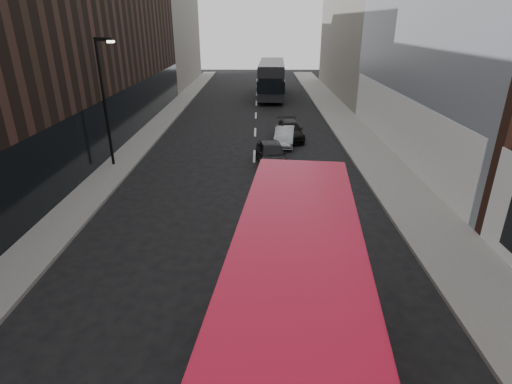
{
  "coord_description": "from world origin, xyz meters",
  "views": [
    {
      "loc": [
        0.3,
        -4.25,
        7.9
      ],
      "look_at": [
        0.2,
        8.36,
        2.5
      ],
      "focal_mm": 28.0,
      "sensor_mm": 36.0,
      "label": 1
    }
  ],
  "objects_px": {
    "car_c": "(290,130)",
    "car_a": "(272,154)",
    "grey_bus": "(272,78)",
    "street_lamp": "(105,95)",
    "car_b": "(284,136)",
    "red_bus": "(293,348)"
  },
  "relations": [
    {
      "from": "grey_bus",
      "to": "car_c",
      "type": "height_order",
      "value": "grey_bus"
    },
    {
      "from": "red_bus",
      "to": "car_c",
      "type": "xyz_separation_m",
      "value": [
        1.61,
        22.83,
        -1.78
      ]
    },
    {
      "from": "red_bus",
      "to": "street_lamp",
      "type": "bearing_deg",
      "value": 125.38
    },
    {
      "from": "red_bus",
      "to": "car_b",
      "type": "xyz_separation_m",
      "value": [
        1.12,
        21.26,
        -1.79
      ]
    },
    {
      "from": "car_a",
      "to": "car_b",
      "type": "xyz_separation_m",
      "value": [
        1.01,
        4.31,
        -0.1
      ]
    },
    {
      "from": "car_a",
      "to": "car_b",
      "type": "height_order",
      "value": "car_a"
    },
    {
      "from": "grey_bus",
      "to": "car_b",
      "type": "height_order",
      "value": "grey_bus"
    },
    {
      "from": "car_b",
      "to": "car_c",
      "type": "distance_m",
      "value": 1.64
    },
    {
      "from": "street_lamp",
      "to": "grey_bus",
      "type": "height_order",
      "value": "street_lamp"
    },
    {
      "from": "street_lamp",
      "to": "car_b",
      "type": "relative_size",
      "value": 1.9
    },
    {
      "from": "car_c",
      "to": "car_a",
      "type": "bearing_deg",
      "value": -107.92
    },
    {
      "from": "street_lamp",
      "to": "car_a",
      "type": "relative_size",
      "value": 1.68
    },
    {
      "from": "red_bus",
      "to": "car_b",
      "type": "height_order",
      "value": "red_bus"
    },
    {
      "from": "red_bus",
      "to": "grey_bus",
      "type": "relative_size",
      "value": 0.91
    },
    {
      "from": "car_a",
      "to": "car_b",
      "type": "bearing_deg",
      "value": 70.98
    },
    {
      "from": "car_a",
      "to": "grey_bus",
      "type": "bearing_deg",
      "value": 82.64
    },
    {
      "from": "car_b",
      "to": "grey_bus",
      "type": "bearing_deg",
      "value": 97.67
    },
    {
      "from": "grey_bus",
      "to": "street_lamp",
      "type": "bearing_deg",
      "value": -110.27
    },
    {
      "from": "red_bus",
      "to": "grey_bus",
      "type": "xyz_separation_m",
      "value": [
        0.74,
        40.45,
        -0.34
      ]
    },
    {
      "from": "street_lamp",
      "to": "car_c",
      "type": "height_order",
      "value": "street_lamp"
    },
    {
      "from": "car_a",
      "to": "red_bus",
      "type": "bearing_deg",
      "value": -96.18
    },
    {
      "from": "car_a",
      "to": "car_c",
      "type": "distance_m",
      "value": 6.07
    }
  ]
}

